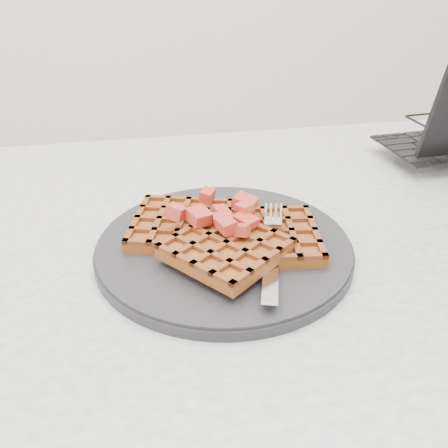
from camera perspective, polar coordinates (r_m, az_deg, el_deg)
The scene contains 5 objects.
table at distance 0.68m, azimuth 6.95°, elevation -10.14°, with size 1.20×0.80×0.75m.
plate at distance 0.59m, azimuth 0.00°, elevation -2.71°, with size 0.30×0.30×0.02m, color black.
waffles at distance 0.57m, azimuth 0.09°, elevation -1.29°, with size 0.23×0.22×0.03m.
strawberry_pile at distance 0.56m, azimuth 0.00°, elevation 1.23°, with size 0.15×0.15×0.02m, color maroon, non-canonical shape.
fork at distance 0.55m, azimuth 5.46°, elevation -3.09°, with size 0.02×0.18×0.02m, color silver, non-canonical shape.
Camera 1 is at (-0.18, -0.49, 1.08)m, focal length 40.00 mm.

